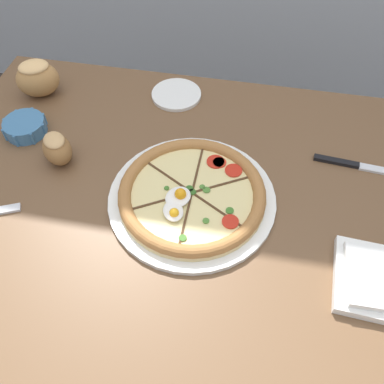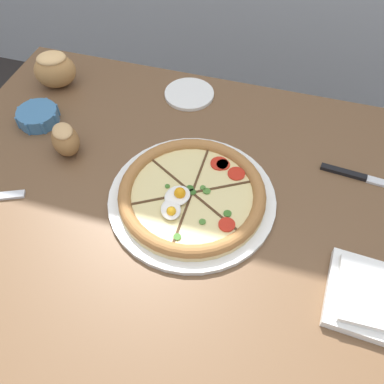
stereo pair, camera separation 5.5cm
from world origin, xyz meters
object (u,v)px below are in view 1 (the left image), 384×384
(ramekin_bowl, at_px, (25,126))
(bread_piece_mid, at_px, (37,78))
(pizza, at_px, (192,195))
(bread_piece_far, at_px, (57,148))
(dining_table, at_px, (197,225))
(knife_main, at_px, (366,167))
(side_saucer, at_px, (176,95))

(ramekin_bowl, xyz_separation_m, bread_piece_mid, (-0.02, 0.16, 0.03))
(pizza, xyz_separation_m, bread_piece_far, (-0.34, 0.06, 0.02))
(dining_table, xyz_separation_m, bread_piece_far, (-0.35, 0.07, 0.13))
(ramekin_bowl, bearing_deg, knife_main, 2.26)
(dining_table, relative_size, knife_main, 5.12)
(dining_table, height_order, ramekin_bowl, ramekin_bowl)
(bread_piece_mid, bearing_deg, side_saucer, 9.31)
(bread_piece_far, bearing_deg, pizza, -10.37)
(knife_main, bearing_deg, bread_piece_far, -166.31)
(bread_piece_far, distance_m, knife_main, 0.75)
(bread_piece_far, distance_m, side_saucer, 0.38)
(pizza, bearing_deg, dining_table, -20.46)
(dining_table, relative_size, ramekin_bowl, 11.65)
(pizza, relative_size, knife_main, 1.47)
(pizza, xyz_separation_m, ramekin_bowl, (-0.47, 0.14, -0.00))
(bread_piece_mid, bearing_deg, ramekin_bowl, -81.09)
(bread_piece_far, bearing_deg, side_saucer, 52.33)
(ramekin_bowl, bearing_deg, side_saucer, 31.70)
(pizza, xyz_separation_m, side_saucer, (-0.11, 0.36, -0.01))
(side_saucer, bearing_deg, pizza, -72.46)
(ramekin_bowl, distance_m, knife_main, 0.86)
(dining_table, height_order, knife_main, knife_main)
(bread_piece_mid, xyz_separation_m, knife_main, (0.89, -0.12, -0.05))
(ramekin_bowl, height_order, bread_piece_far, bread_piece_far)
(pizza, height_order, ramekin_bowl, pizza)
(bread_piece_far, bearing_deg, dining_table, -10.76)
(ramekin_bowl, relative_size, knife_main, 0.44)
(pizza, bearing_deg, bread_piece_far, 169.63)
(dining_table, distance_m, bread_piece_far, 0.38)
(pizza, bearing_deg, knife_main, 23.63)
(ramekin_bowl, height_order, side_saucer, ramekin_bowl)
(bread_piece_mid, height_order, bread_piece_far, bread_piece_mid)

